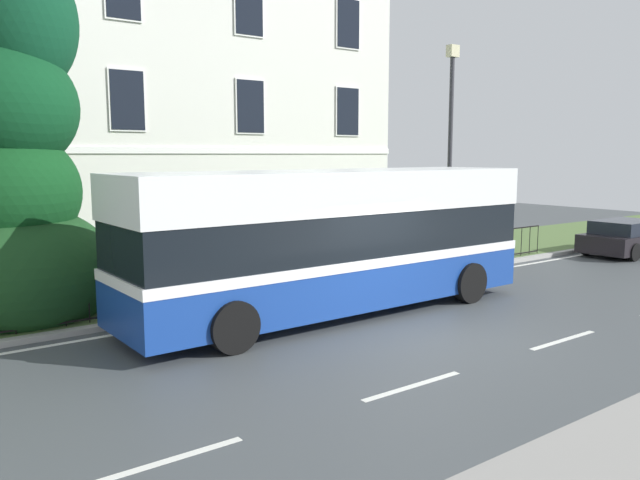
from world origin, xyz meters
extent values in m
cube|color=#414749|center=(0.00, 0.00, -0.03)|extent=(60.00, 56.00, 0.06)
cube|color=silver|center=(0.00, 3.65, 0.00)|extent=(54.00, 0.14, 0.01)
cube|color=silver|center=(-6.00, -1.80, 0.00)|extent=(2.00, 0.12, 0.01)
cube|color=silver|center=(-2.00, -1.80, 0.00)|extent=(2.00, 0.12, 0.01)
cube|color=silver|center=(2.00, -1.80, 0.00)|extent=(2.00, 0.12, 0.01)
cube|color=#9E9E99|center=(0.00, 4.12, 0.06)|extent=(57.00, 0.24, 0.12)
cube|color=#4F6A38|center=(0.00, 6.73, 0.06)|extent=(57.00, 4.98, 0.12)
cube|color=silver|center=(0.29, 15.11, 5.35)|extent=(17.00, 9.09, 10.47)
cube|color=white|center=(0.29, 10.53, 3.63)|extent=(17.00, 0.06, 0.20)
cube|color=#2D333D|center=(0.29, 10.52, 1.22)|extent=(1.10, 0.06, 2.20)
cube|color=white|center=(-1.83, 10.52, 1.89)|extent=(1.13, 0.04, 1.85)
cube|color=black|center=(-1.83, 10.50, 1.89)|extent=(1.03, 0.03, 1.75)
cube|color=white|center=(2.42, 10.52, 1.89)|extent=(1.13, 0.04, 1.85)
cube|color=black|center=(2.42, 10.50, 1.89)|extent=(1.03, 0.03, 1.75)
cube|color=white|center=(6.67, 10.52, 1.89)|extent=(1.13, 0.04, 1.85)
cube|color=black|center=(6.67, 10.50, 1.89)|extent=(1.03, 0.03, 1.75)
cube|color=white|center=(-1.83, 10.52, 5.11)|extent=(1.13, 0.04, 1.85)
cube|color=black|center=(-1.83, 10.50, 5.11)|extent=(1.03, 0.03, 1.75)
cube|color=white|center=(2.42, 10.52, 5.11)|extent=(1.13, 0.04, 1.85)
cube|color=black|center=(2.42, 10.50, 5.11)|extent=(1.03, 0.03, 1.75)
cube|color=white|center=(6.67, 10.52, 5.11)|extent=(1.13, 0.04, 1.85)
cube|color=black|center=(6.67, 10.50, 5.11)|extent=(1.03, 0.03, 1.75)
cube|color=white|center=(2.42, 10.52, 8.33)|extent=(1.13, 0.04, 1.85)
cube|color=black|center=(2.42, 10.50, 8.33)|extent=(1.03, 0.03, 1.75)
cube|color=white|center=(6.67, 10.52, 8.33)|extent=(1.13, 0.04, 1.85)
cube|color=black|center=(6.67, 10.50, 8.33)|extent=(1.03, 0.03, 1.75)
cube|color=black|center=(0.29, 4.40, 1.07)|extent=(19.76, 0.04, 0.04)
cube|color=black|center=(0.29, 4.40, 0.20)|extent=(19.76, 0.04, 0.04)
cylinder|color=black|center=(-6.37, 4.40, 0.59)|extent=(0.02, 0.02, 0.95)
cylinder|color=black|center=(-5.91, 4.40, 0.59)|extent=(0.02, 0.02, 0.95)
cylinder|color=black|center=(-5.45, 4.40, 0.59)|extent=(0.02, 0.02, 0.95)
cylinder|color=black|center=(-4.99, 4.40, 0.59)|extent=(0.02, 0.02, 0.95)
cylinder|color=black|center=(-4.53, 4.40, 0.59)|extent=(0.02, 0.02, 0.95)
cylinder|color=black|center=(-4.07, 4.40, 0.59)|extent=(0.02, 0.02, 0.95)
cylinder|color=black|center=(-3.61, 4.40, 0.59)|extent=(0.02, 0.02, 0.95)
cylinder|color=black|center=(-3.15, 4.40, 0.59)|extent=(0.02, 0.02, 0.95)
cylinder|color=black|center=(-2.69, 4.40, 0.59)|extent=(0.02, 0.02, 0.95)
cylinder|color=black|center=(-2.23, 4.40, 0.59)|extent=(0.02, 0.02, 0.95)
cylinder|color=black|center=(-1.77, 4.40, 0.59)|extent=(0.02, 0.02, 0.95)
cylinder|color=black|center=(-1.31, 4.40, 0.59)|extent=(0.02, 0.02, 0.95)
cylinder|color=black|center=(-0.85, 4.40, 0.59)|extent=(0.02, 0.02, 0.95)
cylinder|color=black|center=(-0.39, 4.40, 0.59)|extent=(0.02, 0.02, 0.95)
cylinder|color=black|center=(0.06, 4.40, 0.59)|extent=(0.02, 0.02, 0.95)
cylinder|color=black|center=(0.52, 4.40, 0.59)|extent=(0.02, 0.02, 0.95)
cylinder|color=black|center=(0.98, 4.40, 0.59)|extent=(0.02, 0.02, 0.95)
cylinder|color=black|center=(1.44, 4.40, 0.59)|extent=(0.02, 0.02, 0.95)
cylinder|color=black|center=(1.90, 4.40, 0.59)|extent=(0.02, 0.02, 0.95)
cylinder|color=black|center=(2.36, 4.40, 0.59)|extent=(0.02, 0.02, 0.95)
cylinder|color=black|center=(2.82, 4.40, 0.59)|extent=(0.02, 0.02, 0.95)
cylinder|color=black|center=(3.28, 4.40, 0.59)|extent=(0.02, 0.02, 0.95)
cylinder|color=black|center=(3.74, 4.40, 0.59)|extent=(0.02, 0.02, 0.95)
cylinder|color=black|center=(4.20, 4.40, 0.59)|extent=(0.02, 0.02, 0.95)
cylinder|color=black|center=(4.66, 4.40, 0.59)|extent=(0.02, 0.02, 0.95)
cylinder|color=black|center=(5.12, 4.40, 0.59)|extent=(0.02, 0.02, 0.95)
cylinder|color=black|center=(5.58, 4.40, 0.59)|extent=(0.02, 0.02, 0.95)
cylinder|color=black|center=(6.04, 4.40, 0.59)|extent=(0.02, 0.02, 0.95)
cylinder|color=black|center=(6.50, 4.40, 0.59)|extent=(0.02, 0.02, 0.95)
cylinder|color=black|center=(6.96, 4.40, 0.59)|extent=(0.02, 0.02, 0.95)
cylinder|color=black|center=(7.42, 4.40, 0.59)|extent=(0.02, 0.02, 0.95)
cylinder|color=black|center=(7.88, 4.40, 0.59)|extent=(0.02, 0.02, 0.95)
cylinder|color=black|center=(8.34, 4.40, 0.59)|extent=(0.02, 0.02, 0.95)
cylinder|color=black|center=(8.79, 4.40, 0.59)|extent=(0.02, 0.02, 0.95)
cylinder|color=black|center=(9.25, 4.40, 0.59)|extent=(0.02, 0.02, 0.95)
cylinder|color=black|center=(9.71, 4.40, 0.59)|extent=(0.02, 0.02, 0.95)
cylinder|color=black|center=(10.17, 4.40, 0.59)|extent=(0.02, 0.02, 0.95)
cylinder|color=#423328|center=(-5.82, 6.25, 0.74)|extent=(0.47, 0.47, 1.25)
ellipsoid|color=#173C1A|center=(-5.98, 6.06, 0.99)|extent=(4.10, 4.10, 2.97)
ellipsoid|color=#0E3C18|center=(-6.06, 6.07, 2.73)|extent=(2.97, 2.97, 2.71)
ellipsoid|color=#0C391B|center=(-6.03, 6.13, 4.47)|extent=(3.02, 3.02, 2.75)
ellipsoid|color=#0C3821|center=(-5.65, 6.13, 6.20)|extent=(2.40, 2.40, 3.05)
cube|color=navy|center=(-0.23, 2.43, 0.78)|extent=(9.70, 2.48, 1.04)
cube|color=white|center=(-0.23, 2.43, 1.26)|extent=(9.72, 2.50, 0.20)
cube|color=black|center=(-0.23, 2.43, 1.80)|extent=(9.62, 2.44, 0.99)
cube|color=silver|center=(-0.23, 2.43, 2.73)|extent=(9.70, 2.48, 0.87)
cube|color=black|center=(4.62, 2.48, 1.75)|extent=(0.08, 2.00, 0.91)
cube|color=black|center=(4.62, 2.48, 2.68)|extent=(0.08, 1.71, 0.56)
cylinder|color=silver|center=(4.62, 3.24, 0.48)|extent=(0.04, 0.20, 0.20)
cylinder|color=silver|center=(4.63, 1.72, 0.48)|extent=(0.04, 0.20, 0.20)
cylinder|color=black|center=(2.95, 3.60, 0.48)|extent=(0.96, 0.31, 0.96)
cylinder|color=black|center=(2.97, 1.32, 0.48)|extent=(0.96, 0.31, 0.96)
cylinder|color=black|center=(-3.44, 3.53, 0.48)|extent=(0.96, 0.31, 0.96)
cylinder|color=black|center=(-3.42, 1.25, 0.48)|extent=(0.96, 0.31, 0.96)
cube|color=black|center=(13.14, 2.78, 0.47)|extent=(3.89, 1.79, 0.61)
cube|color=black|center=(12.90, 2.77, 1.00)|extent=(2.34, 1.57, 0.45)
cylinder|color=black|center=(14.37, 3.62, 0.30)|extent=(0.60, 0.18, 0.60)
cylinder|color=black|center=(11.89, 3.60, 0.30)|extent=(0.60, 0.18, 0.60)
cylinder|color=black|center=(11.90, 1.93, 0.30)|extent=(0.60, 0.18, 0.60)
cylinder|color=#333338|center=(6.46, 5.17, 3.29)|extent=(0.14, 0.14, 6.34)
cube|color=beige|center=(6.46, 5.17, 6.64)|extent=(0.36, 0.24, 0.36)
camera|label=1|loc=(-8.61, -8.33, 3.51)|focal=35.24mm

